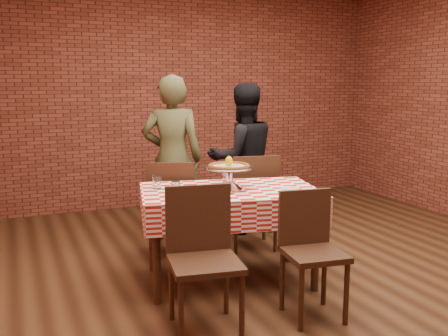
{
  "coord_description": "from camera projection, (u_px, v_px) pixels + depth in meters",
  "views": [
    {
      "loc": [
        -2.07,
        -3.34,
        1.6
      ],
      "look_at": [
        -0.49,
        0.37,
        0.91
      ],
      "focal_mm": 40.76,
      "sensor_mm": 36.0,
      "label": 1
    }
  ],
  "objects": [
    {
      "name": "chair_near_right",
      "position": [
        314.0,
        257.0,
        3.42
      ],
      "size": [
        0.43,
        0.43,
        0.86
      ],
      "primitive_type": null,
      "rotation": [
        0.0,
        0.0,
        -0.13
      ],
      "color": "#412314",
      "rests_on": "ground"
    },
    {
      "name": "tablecloth",
      "position": [
        230.0,
        204.0,
        4.04
      ],
      "size": [
        1.55,
        1.13,
        0.24
      ],
      "primitive_type": null,
      "rotation": [
        0.0,
        0.0,
        -0.21
      ],
      "color": "red",
      "rests_on": "table"
    },
    {
      "name": "sweetener_packet_a",
      "position": [
        305.0,
        190.0,
        3.99
      ],
      "size": [
        0.06,
        0.05,
        0.0
      ],
      "primitive_type": "cube",
      "rotation": [
        0.0,
        0.0,
        0.48
      ],
      "color": "white",
      "rests_on": "tablecloth"
    },
    {
      "name": "pizza",
      "position": [
        229.0,
        167.0,
        4.0
      ],
      "size": [
        0.38,
        0.38,
        0.03
      ],
      "primitive_type": "cylinder",
      "rotation": [
        0.0,
        0.0,
        -0.15
      ],
      "color": "beige",
      "rests_on": "pizza_stand"
    },
    {
      "name": "pizza_stand",
      "position": [
        229.0,
        178.0,
        4.02
      ],
      "size": [
        0.44,
        0.44,
        0.17
      ],
      "primitive_type": null,
      "rotation": [
        0.0,
        0.0,
        -0.15
      ],
      "color": "silver",
      "rests_on": "tablecloth"
    },
    {
      "name": "ground",
      "position": [
        298.0,
        282.0,
        4.1
      ],
      "size": [
        6.0,
        6.0,
        0.0
      ],
      "primitive_type": "plane",
      "color": "black",
      "rests_on": "ground"
    },
    {
      "name": "water_glass_right",
      "position": [
        157.0,
        182.0,
        4.03
      ],
      "size": [
        0.08,
        0.08,
        0.11
      ],
      "primitive_type": "cylinder",
      "rotation": [
        0.0,
        0.0,
        -0.21
      ],
      "color": "white",
      "rests_on": "tablecloth"
    },
    {
      "name": "diner_olive",
      "position": [
        172.0,
        158.0,
        5.11
      ],
      "size": [
        0.72,
        0.6,
        1.67
      ],
      "primitive_type": "imported",
      "rotation": [
        0.0,
        0.0,
        2.74
      ],
      "color": "#484B29",
      "rests_on": "ground"
    },
    {
      "name": "back_wall",
      "position": [
        180.0,
        93.0,
        6.58
      ],
      "size": [
        5.5,
        0.0,
        5.5
      ],
      "primitive_type": "plane",
      "rotation": [
        1.57,
        0.0,
        0.0
      ],
      "color": "maroon",
      "rests_on": "ground"
    },
    {
      "name": "lemon",
      "position": [
        229.0,
        161.0,
        3.99
      ],
      "size": [
        0.07,
        0.07,
        0.08
      ],
      "primitive_type": "ellipsoid",
      "rotation": [
        0.0,
        0.0,
        -0.15
      ],
      "color": "yellow",
      "rests_on": "pizza"
    },
    {
      "name": "condiment_caddy",
      "position": [
        228.0,
        174.0,
        4.32
      ],
      "size": [
        0.11,
        0.11,
        0.12
      ],
      "primitive_type": "cube",
      "rotation": [
        0.0,
        0.0,
        -0.52
      ],
      "color": "silver",
      "rests_on": "tablecloth"
    },
    {
      "name": "sweetener_packet_b",
      "position": [
        312.0,
        189.0,
        4.02
      ],
      "size": [
        0.06,
        0.06,
        0.0
      ],
      "primitive_type": "cube",
      "rotation": [
        0.0,
        0.0,
        -0.56
      ],
      "color": "white",
      "rests_on": "tablecloth"
    },
    {
      "name": "chair_near_left",
      "position": [
        205.0,
        262.0,
        3.24
      ],
      "size": [
        0.5,
        0.5,
        0.92
      ],
      "primitive_type": null,
      "rotation": [
        0.0,
        0.0,
        -0.15
      ],
      "color": "#412314",
      "rests_on": "ground"
    },
    {
      "name": "side_plate",
      "position": [
        290.0,
        189.0,
        4.01
      ],
      "size": [
        0.17,
        0.17,
        0.01
      ],
      "primitive_type": "cylinder",
      "rotation": [
        0.0,
        0.0,
        -0.21
      ],
      "color": "white",
      "rests_on": "tablecloth"
    },
    {
      "name": "table",
      "position": [
        230.0,
        236.0,
        4.08
      ],
      "size": [
        1.51,
        1.09,
        0.75
      ],
      "primitive_type": "cube",
      "rotation": [
        0.0,
        0.0,
        -0.21
      ],
      "color": "#412314",
      "rests_on": "ground"
    },
    {
      "name": "chair_far_left",
      "position": [
        172.0,
        208.0,
        4.68
      ],
      "size": [
        0.54,
        0.54,
        0.9
      ],
      "primitive_type": null,
      "rotation": [
        0.0,
        0.0,
        2.8
      ],
      "color": "#412314",
      "rests_on": "ground"
    },
    {
      "name": "diner_black",
      "position": [
        243.0,
        158.0,
        5.4
      ],
      "size": [
        0.81,
        0.65,
        1.58
      ],
      "primitive_type": "imported",
      "rotation": [
        0.0,
        0.0,
        3.08
      ],
      "color": "black",
      "rests_on": "ground"
    },
    {
      "name": "chair_far_right",
      "position": [
        251.0,
        200.0,
        4.91
      ],
      "size": [
        0.52,
        0.52,
        0.93
      ],
      "primitive_type": null,
      "rotation": [
        0.0,
        0.0,
        2.94
      ],
      "color": "#412314",
      "rests_on": "ground"
    },
    {
      "name": "water_glass_left",
      "position": [
        176.0,
        189.0,
        3.77
      ],
      "size": [
        0.08,
        0.08,
        0.11
      ],
      "primitive_type": "cylinder",
      "rotation": [
        0.0,
        0.0,
        -0.21
      ],
      "color": "white",
      "rests_on": "tablecloth"
    }
  ]
}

